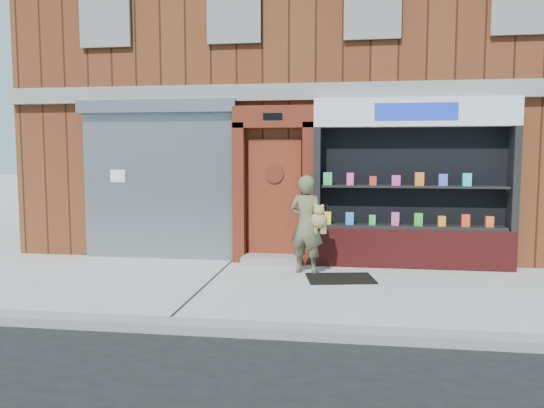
# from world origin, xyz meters

# --- Properties ---
(ground) EXTENTS (80.00, 80.00, 0.00)m
(ground) POSITION_xyz_m (0.00, 0.00, 0.00)
(ground) COLOR #9E9E99
(ground) RESTS_ON ground
(curb) EXTENTS (60.00, 0.30, 0.12)m
(curb) POSITION_xyz_m (0.00, -2.15, 0.06)
(curb) COLOR gray
(curb) RESTS_ON ground
(building) EXTENTS (12.00, 8.16, 8.00)m
(building) POSITION_xyz_m (-0.00, 5.99, 4.00)
(building) COLOR #5D2A15
(building) RESTS_ON ground
(shutter_bay) EXTENTS (3.10, 0.30, 3.04)m
(shutter_bay) POSITION_xyz_m (-3.00, 1.93, 1.72)
(shutter_bay) COLOR gray
(shutter_bay) RESTS_ON ground
(red_door_bay) EXTENTS (1.52, 0.58, 2.90)m
(red_door_bay) POSITION_xyz_m (-0.75, 1.86, 1.46)
(red_door_bay) COLOR #5A1B0F
(red_door_bay) RESTS_ON ground
(pharmacy_bay) EXTENTS (3.50, 0.41, 3.00)m
(pharmacy_bay) POSITION_xyz_m (1.75, 1.81, 1.37)
(pharmacy_bay) COLOR maroon
(pharmacy_bay) RESTS_ON ground
(woman) EXTENTS (0.71, 0.59, 1.67)m
(woman) POSITION_xyz_m (-0.06, 1.02, 0.84)
(woman) COLOR #5C5E3E
(woman) RESTS_ON ground
(doormat) EXTENTS (1.18, 0.93, 0.03)m
(doormat) POSITION_xyz_m (0.51, 0.68, 0.01)
(doormat) COLOR black
(doormat) RESTS_ON ground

